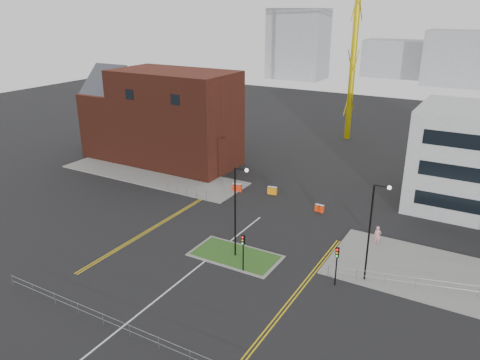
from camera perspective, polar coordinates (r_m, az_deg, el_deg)
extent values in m
plane|color=black|center=(41.16, -8.86, -13.25)|extent=(200.00, 200.00, 0.00)
cube|color=slate|center=(67.94, -10.66, 0.66)|extent=(28.00, 8.00, 0.12)
cube|color=slate|center=(46.15, 26.04, -11.20)|extent=(24.00, 10.00, 0.12)
cube|color=slate|center=(45.73, -0.58, -9.21)|extent=(8.60, 4.60, 0.08)
cube|color=#24531B|center=(45.72, -0.58, -9.19)|extent=(8.00, 4.00, 0.12)
cube|color=#4D1E13|center=(70.46, -7.88, 7.43)|extent=(18.00, 10.00, 14.00)
cube|color=black|center=(68.48, -13.33, 10.12)|extent=(1.40, 0.10, 1.40)
cube|color=black|center=(63.36, -7.92, 9.67)|extent=(1.40, 0.10, 1.40)
cube|color=#4D1E13|center=(78.66, -14.82, 6.81)|extent=(6.00, 10.00, 10.00)
cube|color=#2D3038|center=(77.69, -15.16, 10.39)|extent=(6.40, 8.49, 8.49)
cylinder|color=#DAC10C|center=(84.99, 13.76, 15.53)|extent=(1.00, 1.00, 32.33)
cylinder|color=black|center=(43.69, -0.60, -4.12)|extent=(0.16, 0.16, 9.00)
cylinder|color=black|center=(41.73, 0.09, 1.33)|extent=(1.20, 0.10, 0.10)
sphere|color=silver|center=(41.45, 0.81, 1.20)|extent=(0.36, 0.36, 0.36)
cylinder|color=black|center=(41.35, 15.45, -6.42)|extent=(0.16, 0.16, 9.00)
cylinder|color=black|center=(39.46, 16.90, -0.74)|extent=(1.20, 0.10, 0.10)
sphere|color=silver|center=(39.35, 17.74, -0.90)|extent=(0.36, 0.36, 0.36)
cylinder|color=black|center=(42.63, 0.39, -9.32)|extent=(0.12, 0.12, 3.00)
cube|color=black|center=(41.81, 0.39, -7.30)|extent=(0.28, 0.22, 0.90)
sphere|color=red|center=(41.57, 0.31, -7.01)|extent=(0.18, 0.18, 0.18)
sphere|color=orange|center=(41.71, 0.30, -7.37)|extent=(0.18, 0.18, 0.18)
sphere|color=#0CCC33|center=(41.85, 0.30, -7.73)|extent=(0.18, 0.18, 0.18)
cylinder|color=black|center=(41.52, 11.62, -10.68)|extent=(0.12, 0.12, 3.00)
cube|color=black|center=(40.68, 11.79, -8.62)|extent=(0.28, 0.22, 0.90)
sphere|color=red|center=(40.42, 11.76, -8.33)|extent=(0.18, 0.18, 0.18)
sphere|color=orange|center=(40.57, 11.73, -8.70)|extent=(0.18, 0.18, 0.18)
sphere|color=#0CCC33|center=(40.71, 11.70, -9.07)|extent=(0.18, 0.18, 0.18)
cylinder|color=gray|center=(37.00, -14.93, -16.12)|extent=(24.00, 0.04, 0.04)
cylinder|color=gray|center=(37.29, -14.86, -16.74)|extent=(24.00, 0.04, 0.04)
cylinder|color=gray|center=(45.46, -26.00, -10.97)|extent=(0.05, 0.05, 1.10)
cylinder|color=gray|center=(59.37, -6.53, -1.03)|extent=(6.00, 0.04, 0.04)
cylinder|color=gray|center=(59.55, -6.51, -1.48)|extent=(6.00, 0.04, 0.04)
cylinder|color=gray|center=(61.27, -8.78, -0.95)|extent=(0.05, 0.05, 1.10)
cylinder|color=gray|center=(57.93, -4.11, -2.04)|extent=(0.05, 0.05, 1.10)
cylinder|color=gray|center=(43.52, 23.96, -11.31)|extent=(19.01, 5.04, 0.04)
cylinder|color=gray|center=(43.77, 23.87, -11.87)|extent=(19.01, 5.04, 0.04)
cylinder|color=gray|center=(43.08, 10.69, -10.84)|extent=(0.05, 0.05, 1.10)
cube|color=silver|center=(42.46, -7.16, -11.99)|extent=(0.15, 30.00, 0.01)
cube|color=gold|center=(52.90, -9.84, -5.23)|extent=(0.12, 24.00, 0.01)
cube|color=gold|center=(52.72, -9.58, -5.31)|extent=(0.12, 24.00, 0.01)
cube|color=gold|center=(41.40, 7.20, -12.93)|extent=(0.12, 20.00, 0.01)
cube|color=gold|center=(41.30, 7.59, -13.03)|extent=(0.12, 20.00, 0.01)
cube|color=gray|center=(159.32, 7.09, 16.13)|extent=(18.00, 12.00, 22.00)
cube|color=gray|center=(157.38, 26.02, 13.14)|extent=(24.00, 12.00, 16.00)
cube|color=gray|center=(169.76, 20.06, 13.66)|extent=(30.00, 12.00, 12.00)
imported|color=pink|center=(49.34, 16.41, -6.52)|extent=(0.82, 0.64, 1.97)
cube|color=red|center=(60.71, -0.37, -0.93)|extent=(1.31, 0.72, 1.04)
cube|color=silver|center=(60.54, -0.37, -0.52)|extent=(1.31, 0.72, 0.12)
cube|color=orange|center=(59.95, 3.95, -1.29)|extent=(1.24, 0.55, 1.00)
cube|color=silver|center=(59.79, 3.96, -0.89)|extent=(1.24, 0.55, 0.12)
cube|color=#FE3A0E|center=(55.59, 9.66, -3.41)|extent=(1.09, 0.42, 0.89)
cube|color=silver|center=(55.43, 9.68, -3.03)|extent=(1.09, 0.42, 0.11)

